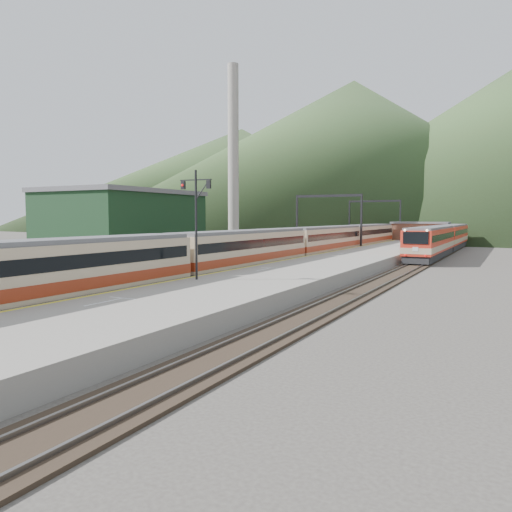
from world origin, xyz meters
The scene contains 16 objects.
track_main centered at (0.00, 40.00, 0.07)m, with size 2.60×200.00×0.23m.
track_far centered at (-5.00, 40.00, 0.07)m, with size 2.60×200.00×0.23m.
track_second centered at (11.50, 40.00, 0.07)m, with size 2.60×200.00×0.23m.
platform centered at (5.60, 38.00, 0.50)m, with size 8.00×100.00×1.00m, color gray.
gantry_near centered at (-2.85, 55.00, 5.59)m, with size 9.55×0.25×8.00m.
gantry_far centered at (-2.85, 80.00, 5.59)m, with size 9.55×0.25×8.00m.
warehouse centered at (-28.00, 42.00, 4.32)m, with size 14.50×20.50×8.60m.
smokestack centered at (-22.00, 62.00, 15.00)m, with size 1.80×1.80×30.00m, color #9E998E.
station_shed centered at (5.60, 78.00, 2.57)m, with size 9.40×4.40×3.10m.
hill_a centered at (-40.00, 190.00, 30.00)m, with size 180.00×180.00×60.00m, color #3A4E29.
hill_d centered at (-120.00, 240.00, 27.50)m, with size 200.00×200.00×55.00m, color #3A4E29.
main_train centered at (0.00, 36.15, 1.98)m, with size 2.87×78.78×3.51m.
second_train centered at (11.50, 59.93, 2.03)m, with size 2.95×40.19×3.60m.
signal_mast centered at (2.80, 14.82, 5.10)m, with size 2.20×0.30×6.70m.
short_signal_b centered at (-2.01, 31.39, 1.46)m, with size 0.27×0.23×2.27m.
short_signal_c centered at (-7.63, 23.01, 1.46)m, with size 0.26×0.22×2.27m.
Camera 1 is at (20.23, -10.60, 4.81)m, focal length 35.00 mm.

